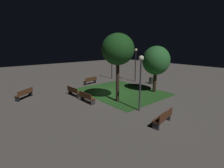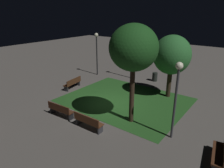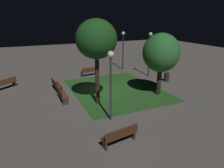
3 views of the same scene
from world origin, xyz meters
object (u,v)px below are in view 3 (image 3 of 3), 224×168
at_px(bench_lawn_edge, 120,135).
at_px(trash_bin, 167,77).
at_px(tree_back_right, 161,53).
at_px(tree_lawn_side, 96,40).
at_px(lamp_post_near_wall, 123,44).
at_px(bench_corner, 62,94).
at_px(bench_back_row, 90,71).
at_px(lamp_post_plaza_east, 150,47).
at_px(lamp_post_plaza_west, 111,74).
at_px(bench_front_right, 6,83).
at_px(bench_near_trees, 56,85).

relative_size(bench_lawn_edge, trash_bin, 2.30).
bearing_deg(tree_back_right, tree_lawn_side, -93.13).
bearing_deg(tree_back_right, lamp_post_near_wall, 172.86).
bearing_deg(trash_bin, bench_corner, -85.69).
distance_m(tree_lawn_side, trash_bin, 8.81).
bearing_deg(bench_back_row, lamp_post_plaza_east, 65.39).
bearing_deg(lamp_post_plaza_west, bench_back_row, 169.15).
relative_size(tree_lawn_side, lamp_post_plaza_west, 1.40).
distance_m(bench_front_right, tree_lawn_side, 9.18).
xyz_separation_m(tree_lawn_side, lamp_post_near_wall, (-7.76, 5.87, -1.47)).
bearing_deg(lamp_post_plaza_east, bench_corner, -72.48).
xyz_separation_m(bench_front_right, lamp_post_plaza_west, (8.43, 5.76, 2.30)).
bearing_deg(bench_corner, tree_back_right, 76.39).
relative_size(bench_lawn_edge, tree_back_right, 0.40).
xyz_separation_m(bench_back_row, lamp_post_plaza_west, (9.35, -1.79, 2.30)).
distance_m(lamp_post_plaza_west, lamp_post_plaza_east, 9.95).
height_order(bench_front_right, bench_back_row, same).
distance_m(tree_back_right, trash_bin, 4.59).
relative_size(bench_front_right, lamp_post_plaza_west, 0.43).
height_order(bench_corner, tree_lawn_side, tree_lawn_side).
relative_size(bench_corner, trash_bin, 2.25).
relative_size(bench_back_row, lamp_post_near_wall, 0.44).
height_order(bench_lawn_edge, lamp_post_plaza_east, lamp_post_plaza_east).
relative_size(bench_lawn_edge, bench_back_row, 1.00).
relative_size(bench_near_trees, bench_back_row, 0.98).
height_order(bench_back_row, lamp_post_near_wall, lamp_post_near_wall).
xyz_separation_m(bench_front_right, tree_lawn_side, (5.88, 5.91, 3.86)).
relative_size(bench_corner, bench_lawn_edge, 0.98).
bearing_deg(trash_bin, lamp_post_near_wall, -163.02).
height_order(tree_back_right, lamp_post_plaza_east, tree_back_right).
distance_m(lamp_post_near_wall, trash_bin, 6.34).
relative_size(tree_lawn_side, lamp_post_near_wall, 1.35).
distance_m(bench_front_right, bench_back_row, 7.61).
relative_size(lamp_post_plaza_west, lamp_post_near_wall, 0.96).
bearing_deg(bench_corner, lamp_post_plaza_east, 107.52).
xyz_separation_m(lamp_post_plaza_west, lamp_post_plaza_east, (-6.89, 7.17, 0.16)).
bearing_deg(bench_back_row, bench_front_right, -83.04).
bearing_deg(lamp_post_near_wall, tree_back_right, -7.14).
xyz_separation_m(bench_near_trees, bench_back_row, (-3.04, 3.82, 0.00)).
height_order(bench_corner, bench_lawn_edge, same).
xyz_separation_m(tree_back_right, trash_bin, (-2.44, 2.71, -2.80)).
xyz_separation_m(bench_back_row, tree_lawn_side, (6.80, -1.65, 3.86)).
distance_m(bench_near_trees, trash_bin, 9.87).
distance_m(tree_back_right, tree_lawn_side, 5.00).
height_order(bench_near_trees, lamp_post_plaza_east, lamp_post_plaza_east).
xyz_separation_m(bench_lawn_edge, lamp_post_plaza_west, (-2.37, 0.57, 2.30)).
xyz_separation_m(bench_corner, tree_lawn_side, (1.44, 2.17, 3.86)).
distance_m(bench_lawn_edge, bench_front_right, 11.99).
height_order(bench_back_row, tree_back_right, tree_back_right).
bearing_deg(bench_front_right, tree_back_right, 60.29).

